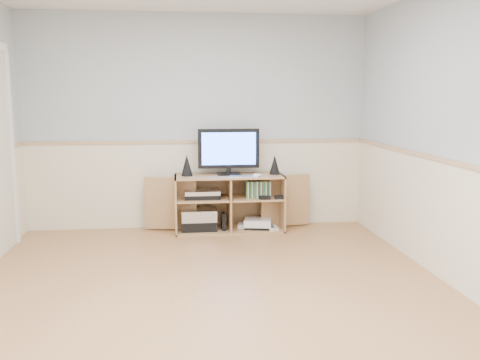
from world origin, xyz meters
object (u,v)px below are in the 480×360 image
at_px(monitor, 229,150).
at_px(game_consoles, 257,224).
at_px(keyboard, 244,176).
at_px(media_cabinet, 229,201).

height_order(monitor, game_consoles, monitor).
xyz_separation_m(monitor, keyboard, (0.16, -0.19, -0.28)).
height_order(keyboard, game_consoles, keyboard).
relative_size(monitor, keyboard, 2.17).
bearing_deg(game_consoles, media_cabinet, 168.04).
bearing_deg(monitor, media_cabinet, 90.00).
distance_m(keyboard, game_consoles, 0.62).
bearing_deg(media_cabinet, monitor, -90.00).
bearing_deg(game_consoles, monitor, 169.32).
bearing_deg(monitor, game_consoles, -10.68).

